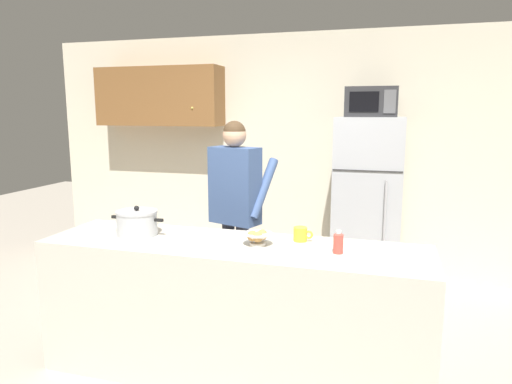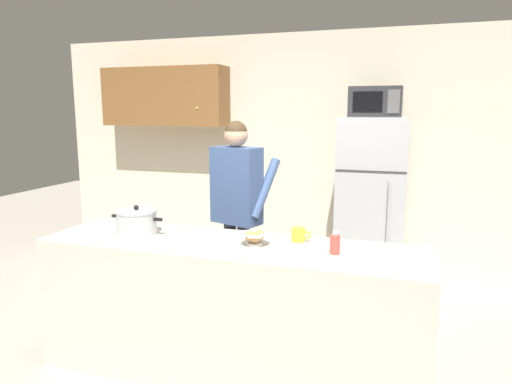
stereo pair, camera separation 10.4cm
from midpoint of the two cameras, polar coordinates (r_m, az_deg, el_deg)
name	(u,v)px [view 1 (the left image)]	position (r m, az deg, el deg)	size (l,w,h in m)	color
ground_plane	(233,372)	(3.42, -3.76, -21.34)	(14.00, 14.00, 0.00)	#B2A899
back_wall_unit	(279,146)	(5.17, 2.31, 5.76)	(6.00, 0.48, 2.60)	beige
kitchen_island	(233,309)	(3.20, -3.85, -14.29)	(2.55, 0.68, 0.92)	beige
refrigerator	(367,205)	(4.68, 13.00, -1.55)	(0.64, 0.68, 1.72)	#B7BABF
microwave	(372,102)	(4.57, 13.48, 10.78)	(0.48, 0.37, 0.28)	#2D2D30
person_near_pot	(236,195)	(3.94, -3.30, -0.43)	(0.60, 0.54, 1.70)	#33384C
cooking_pot	(137,223)	(3.34, -15.36, -3.69)	(0.40, 0.29, 0.21)	silver
coffee_mug	(301,234)	(3.09, 4.59, -5.22)	(0.13, 0.09, 0.10)	yellow
bread_bowl	(258,238)	(2.98, -0.82, -5.66)	(0.20, 0.20, 0.10)	white
bottle_near_edge	(338,242)	(2.85, 9.11, -6.13)	(0.06, 0.06, 0.14)	#D84C3F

